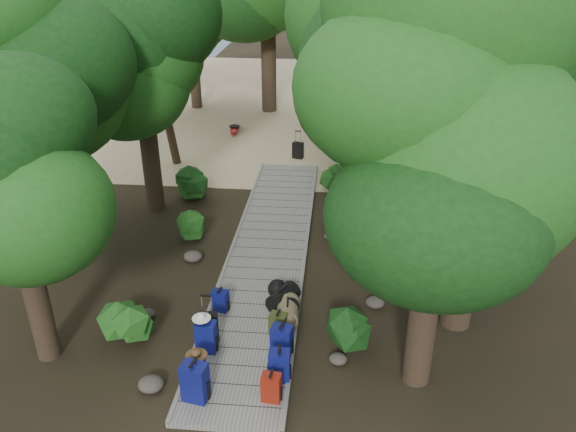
# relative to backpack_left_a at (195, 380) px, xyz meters

# --- Properties ---
(ground) EXTENTS (120.00, 120.00, 0.00)m
(ground) POSITION_rel_backpack_left_a_xyz_m (0.61, 4.40, -0.53)
(ground) COLOR black
(ground) RESTS_ON ground
(sand_beach) EXTENTS (40.00, 22.00, 0.02)m
(sand_beach) POSITION_rel_backpack_left_a_xyz_m (0.61, 20.40, -0.52)
(sand_beach) COLOR #C9AF88
(sand_beach) RESTS_ON ground
(boardwalk) EXTENTS (2.00, 12.00, 0.12)m
(boardwalk) POSITION_rel_backpack_left_a_xyz_m (0.61, 5.40, -0.47)
(boardwalk) COLOR gray
(boardwalk) RESTS_ON ground
(backpack_left_a) EXTENTS (0.49, 0.39, 0.82)m
(backpack_left_a) POSITION_rel_backpack_left_a_xyz_m (0.00, 0.00, 0.00)
(backpack_left_a) COLOR navy
(backpack_left_a) RESTS_ON boardwalk
(backpack_left_b) EXTENTS (0.36, 0.28, 0.62)m
(backpack_left_b) POSITION_rel_backpack_left_a_xyz_m (-0.08, 0.38, -0.10)
(backpack_left_b) COLOR black
(backpack_left_b) RESTS_ON boardwalk
(backpack_left_c) EXTENTS (0.41, 0.30, 0.73)m
(backpack_left_c) POSITION_rel_backpack_left_a_xyz_m (-0.09, 1.28, -0.05)
(backpack_left_c) COLOR navy
(backpack_left_c) RESTS_ON boardwalk
(backpack_left_d) EXTENTS (0.39, 0.32, 0.52)m
(backpack_left_d) POSITION_rel_backpack_left_a_xyz_m (-0.10, 2.63, -0.15)
(backpack_left_d) COLOR navy
(backpack_left_d) RESTS_ON boardwalk
(backpack_right_a) EXTENTS (0.36, 0.27, 0.59)m
(backpack_right_a) POSITION_rel_backpack_left_a_xyz_m (1.32, 0.10, -0.11)
(backpack_right_a) COLOR maroon
(backpack_right_a) RESTS_ON boardwalk
(backpack_right_b) EXTENTS (0.39, 0.28, 0.69)m
(backpack_right_b) POSITION_rel_backpack_left_a_xyz_m (1.40, 0.62, -0.07)
(backpack_right_b) COLOR navy
(backpack_right_b) RESTS_ON boardwalk
(backpack_right_c) EXTENTS (0.45, 0.36, 0.68)m
(backpack_right_c) POSITION_rel_backpack_left_a_xyz_m (1.37, 1.34, -0.07)
(backpack_right_c) COLOR navy
(backpack_right_c) RESTS_ON boardwalk
(backpack_right_d) EXTENTS (0.39, 0.31, 0.53)m
(backpack_right_d) POSITION_rel_backpack_left_a_xyz_m (1.24, 1.93, -0.15)
(backpack_right_d) COLOR #313E16
(backpack_right_d) RESTS_ON boardwalk
(duffel_right_khaki) EXTENTS (0.49, 0.70, 0.45)m
(duffel_right_khaki) POSITION_rel_backpack_left_a_xyz_m (1.39, 2.38, -0.19)
(duffel_right_khaki) COLOR olive
(duffel_right_khaki) RESTS_ON boardwalk
(duffel_right_black) EXTENTS (0.74, 0.86, 0.46)m
(duffel_right_black) POSITION_rel_backpack_left_a_xyz_m (1.25, 2.87, -0.18)
(duffel_right_black) COLOR black
(duffel_right_black) RESTS_ON boardwalk
(suitcase_on_boardwalk) EXTENTS (0.44, 0.31, 0.61)m
(suitcase_on_boardwalk) POSITION_rel_backpack_left_a_xyz_m (-0.13, 1.62, -0.11)
(suitcase_on_boardwalk) COLOR black
(suitcase_on_boardwalk) RESTS_ON boardwalk
(lone_suitcase_on_sand) EXTENTS (0.43, 0.33, 0.61)m
(lone_suitcase_on_sand) POSITION_rel_backpack_left_a_xyz_m (0.83, 12.41, -0.21)
(lone_suitcase_on_sand) COLOR black
(lone_suitcase_on_sand) RESTS_ON sand_beach
(hat_brown) EXTENTS (0.40, 0.40, 0.12)m
(hat_brown) POSITION_rel_backpack_left_a_xyz_m (-0.05, 0.39, 0.27)
(hat_brown) COLOR #51351E
(hat_brown) RESTS_ON backpack_left_b
(hat_white) EXTENTS (0.36, 0.36, 0.12)m
(hat_white) POSITION_rel_backpack_left_a_xyz_m (-0.17, 1.32, 0.38)
(hat_white) COLOR silver
(hat_white) RESTS_ON backpack_left_c
(kayak) EXTENTS (0.95, 3.24, 0.32)m
(kayak) POSITION_rel_backpack_left_a_xyz_m (-2.08, 15.38, -0.35)
(kayak) COLOR #9F0F0D
(kayak) RESTS_ON sand_beach
(sun_lounger) EXTENTS (1.07, 1.78, 0.55)m
(sun_lounger) POSITION_rel_backpack_left_a_xyz_m (3.56, 13.88, -0.24)
(sun_lounger) COLOR silver
(sun_lounger) RESTS_ON sand_beach
(tree_right_a) EXTENTS (4.26, 4.26, 7.09)m
(tree_right_a) POSITION_rel_backpack_left_a_xyz_m (3.91, 0.99, 3.02)
(tree_right_a) COLOR black
(tree_right_a) RESTS_ON ground
(tree_right_b) EXTENTS (5.00, 5.00, 8.92)m
(tree_right_b) POSITION_rel_backpack_left_a_xyz_m (4.93, 2.79, 3.93)
(tree_right_b) COLOR black
(tree_right_b) RESTS_ON ground
(tree_right_c) EXTENTS (5.75, 5.75, 9.95)m
(tree_right_c) POSITION_rel_backpack_left_a_xyz_m (4.04, 6.07, 4.44)
(tree_right_c) COLOR black
(tree_right_c) RESTS_ON ground
(tree_right_d) EXTENTS (5.62, 5.62, 10.31)m
(tree_right_d) POSITION_rel_backpack_left_a_xyz_m (5.88, 8.69, 4.62)
(tree_right_d) COLOR black
(tree_right_d) RESTS_ON ground
(tree_right_e) EXTENTS (5.52, 5.52, 9.94)m
(tree_right_e) POSITION_rel_backpack_left_a_xyz_m (4.61, 11.05, 4.44)
(tree_right_e) COLOR black
(tree_right_e) RESTS_ON ground
(tree_right_f) EXTENTS (6.05, 6.05, 10.80)m
(tree_right_f) POSITION_rel_backpack_left_a_xyz_m (6.95, 13.80, 4.87)
(tree_right_f) COLOR black
(tree_right_f) RESTS_ON ground
(tree_left_a) EXTENTS (3.72, 3.72, 6.21)m
(tree_left_a) POSITION_rel_backpack_left_a_xyz_m (-3.20, 1.00, 2.57)
(tree_left_a) COLOR black
(tree_left_a) RESTS_ON ground
(tree_left_b) EXTENTS (4.62, 4.62, 8.32)m
(tree_left_b) POSITION_rel_backpack_left_a_xyz_m (-4.47, 4.59, 3.63)
(tree_left_b) COLOR black
(tree_left_b) RESTS_ON ground
(tree_left_c) EXTENTS (4.32, 4.32, 7.51)m
(tree_left_c) POSITION_rel_backpack_left_a_xyz_m (-3.16, 7.83, 3.22)
(tree_left_c) COLOR black
(tree_left_c) RESTS_ON ground
(tree_back_a) EXTENTS (5.69, 5.69, 9.84)m
(tree_back_a) POSITION_rel_backpack_left_a_xyz_m (-1.01, 18.72, 4.39)
(tree_back_a) COLOR black
(tree_back_a) RESTS_ON ground
(tree_back_c) EXTENTS (5.30, 5.30, 9.55)m
(tree_back_c) POSITION_rel_backpack_left_a_xyz_m (5.45, 19.51, 4.24)
(tree_back_c) COLOR black
(tree_back_c) RESTS_ON ground
(tree_back_d) EXTENTS (4.33, 4.33, 7.21)m
(tree_back_d) POSITION_rel_backpack_left_a_xyz_m (-4.57, 18.96, 3.07)
(tree_back_d) COLOR black
(tree_back_d) RESTS_ON ground
(palm_right_a) EXTENTS (4.43, 4.43, 7.55)m
(palm_right_a) POSITION_rel_backpack_left_a_xyz_m (3.73, 10.71, 3.25)
(palm_right_a) COLOR #113A10
(palm_right_a) RESTS_ON ground
(palm_right_b) EXTENTS (4.37, 4.37, 8.44)m
(palm_right_b) POSITION_rel_backpack_left_a_xyz_m (5.59, 15.79, 3.69)
(palm_right_b) COLOR #113A10
(palm_right_b) RESTS_ON ground
(palm_right_c) EXTENTS (4.78, 4.78, 7.61)m
(palm_right_c) POSITION_rel_backpack_left_a_xyz_m (2.87, 17.15, 3.27)
(palm_right_c) COLOR #113A10
(palm_right_c) RESTS_ON ground
(palm_left_a) EXTENTS (4.07, 4.07, 6.48)m
(palm_left_a) POSITION_rel_backpack_left_a_xyz_m (-3.75, 11.46, 2.71)
(palm_left_a) COLOR #113A10
(palm_left_a) RESTS_ON ground
(rock_left_a) EXTENTS (0.47, 0.42, 0.26)m
(rock_left_a) POSITION_rel_backpack_left_a_xyz_m (-0.90, 0.25, -0.40)
(rock_left_a) COLOR #4C473F
(rock_left_a) RESTS_ON ground
(rock_left_b) EXTENTS (0.34, 0.30, 0.19)m
(rock_left_b) POSITION_rel_backpack_left_a_xyz_m (-1.66, 2.37, -0.44)
(rock_left_b) COLOR #4C473F
(rock_left_b) RESTS_ON ground
(rock_left_c) EXTENTS (0.48, 0.43, 0.26)m
(rock_left_c) POSITION_rel_backpack_left_a_xyz_m (-1.25, 4.79, -0.40)
(rock_left_c) COLOR #4C473F
(rock_left_c) RESTS_ON ground
(rock_left_d) EXTENTS (0.27, 0.24, 0.15)m
(rock_left_d) POSITION_rel_backpack_left_a_xyz_m (-1.74, 7.17, -0.46)
(rock_left_d) COLOR #4C473F
(rock_left_d) RESTS_ON ground
(rock_right_a) EXTENTS (0.35, 0.32, 0.19)m
(rock_right_a) POSITION_rel_backpack_left_a_xyz_m (2.47, 1.29, -0.44)
(rock_right_a) COLOR #4C473F
(rock_right_a) RESTS_ON ground
(rock_right_b) EXTENTS (0.43, 0.38, 0.24)m
(rock_right_b) POSITION_rel_backpack_left_a_xyz_m (3.26, 3.21, -0.41)
(rock_right_b) COLOR #4C473F
(rock_right_b) RESTS_ON ground
(rock_right_c) EXTENTS (0.31, 0.28, 0.17)m
(rock_right_c) POSITION_rel_backpack_left_a_xyz_m (2.17, 6.25, -0.45)
(rock_right_c) COLOR #4C473F
(rock_right_c) RESTS_ON ground
(rock_right_d) EXTENTS (0.55, 0.49, 0.30)m
(rock_right_d) POSITION_rel_backpack_left_a_xyz_m (3.71, 8.48, -0.38)
(rock_right_d) COLOR #4C473F
(rock_right_d) RESTS_ON ground
(shrub_left_a) EXTENTS (1.10, 1.10, 0.99)m
(shrub_left_a) POSITION_rel_backpack_left_a_xyz_m (-1.76, 1.43, -0.04)
(shrub_left_a) COLOR #1F4C17
(shrub_left_a) RESTS_ON ground
(shrub_left_b) EXTENTS (1.00, 1.00, 0.90)m
(shrub_left_b) POSITION_rel_backpack_left_a_xyz_m (-1.39, 5.86, -0.08)
(shrub_left_b) COLOR #1F4C17
(shrub_left_b) RESTS_ON ground
(shrub_left_c) EXTENTS (1.12, 1.12, 1.01)m
(shrub_left_c) POSITION_rel_backpack_left_a_xyz_m (-2.17, 8.68, -0.03)
(shrub_left_c) COLOR #1F4C17
(shrub_left_c) RESTS_ON ground
(shrub_right_a) EXTENTS (0.92, 0.92, 0.83)m
(shrub_right_a) POSITION_rel_backpack_left_a_xyz_m (2.80, 1.70, -0.12)
(shrub_right_a) COLOR #1F4C17
(shrub_right_a) RESTS_ON ground
(shrub_right_b) EXTENTS (1.49, 1.49, 1.35)m
(shrub_right_b) POSITION_rel_backpack_left_a_xyz_m (3.15, 6.35, 0.14)
(shrub_right_b) COLOR #1F4C17
(shrub_right_b) RESTS_ON ground
(shrub_right_c) EXTENTS (0.74, 0.74, 0.66)m
(shrub_right_c) POSITION_rel_backpack_left_a_xyz_m (2.26, 9.62, -0.20)
(shrub_right_c) COLOR #1F4C17
(shrub_right_c) RESTS_ON ground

